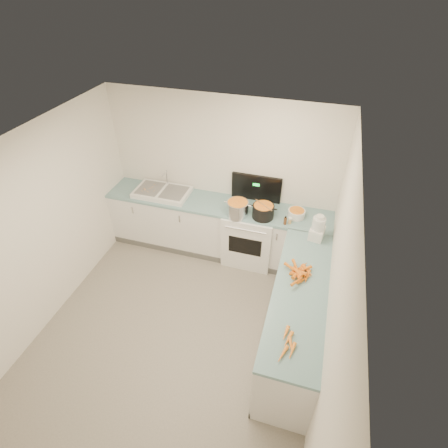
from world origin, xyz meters
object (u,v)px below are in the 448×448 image
(mixing_bowl, at_px, (296,214))
(black_pot, at_px, (263,212))
(spice_jar, at_px, (290,221))
(food_processor, at_px, (318,229))
(stove, at_px, (250,234))
(extract_bottle, at_px, (285,221))
(steel_pot, at_px, (238,209))
(sink, at_px, (162,192))

(mixing_bowl, bearing_deg, black_pot, -162.51)
(spice_jar, xyz_separation_m, food_processor, (0.38, -0.22, 0.12))
(food_processor, bearing_deg, stove, 158.48)
(black_pot, relative_size, extract_bottle, 2.82)
(steel_pot, xyz_separation_m, spice_jar, (0.76, 0.00, -0.06))
(spice_jar, bearing_deg, extract_bottle, -149.26)
(steel_pot, distance_m, extract_bottle, 0.70)
(steel_pot, xyz_separation_m, black_pot, (0.37, 0.04, -0.01))
(spice_jar, bearing_deg, black_pot, 174.63)
(black_pot, bearing_deg, stove, 146.93)
(steel_pot, bearing_deg, stove, 45.04)
(extract_bottle, relative_size, food_processor, 0.30)
(mixing_bowl, height_order, food_processor, food_processor)
(stove, bearing_deg, spice_jar, -15.65)
(mixing_bowl, bearing_deg, spice_jar, -109.55)
(extract_bottle, bearing_deg, stove, 159.01)
(stove, height_order, steel_pot, stove)
(black_pot, distance_m, food_processor, 0.82)
(steel_pot, xyz_separation_m, food_processor, (1.15, -0.22, 0.06))
(mixing_bowl, bearing_deg, stove, -178.63)
(extract_bottle, bearing_deg, sink, 173.67)
(stove, distance_m, black_pot, 0.60)
(sink, height_order, steel_pot, sink)
(stove, xyz_separation_m, black_pot, (0.20, -0.13, 0.56))
(food_processor, bearing_deg, sink, 170.62)
(black_pot, bearing_deg, extract_bottle, -12.63)
(stove, bearing_deg, steel_pot, -134.96)
(sink, height_order, black_pot, sink)
(stove, relative_size, extract_bottle, 12.39)
(food_processor, bearing_deg, mixing_bowl, 128.40)
(mixing_bowl, xyz_separation_m, food_processor, (0.32, -0.40, 0.10))
(sink, bearing_deg, stove, -0.62)
(black_pot, height_order, spice_jar, black_pot)
(stove, bearing_deg, sink, 179.38)
(mixing_bowl, bearing_deg, steel_pot, -167.38)
(sink, height_order, extract_bottle, sink)
(steel_pot, bearing_deg, black_pot, 6.26)
(mixing_bowl, bearing_deg, food_processor, -51.60)
(sink, bearing_deg, food_processor, -9.38)
(mixing_bowl, height_order, extract_bottle, mixing_bowl)
(stove, distance_m, spice_jar, 0.80)
(extract_bottle, distance_m, food_processor, 0.49)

